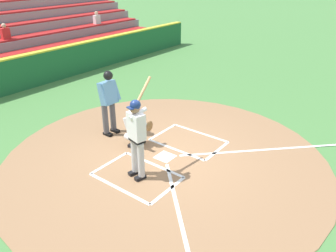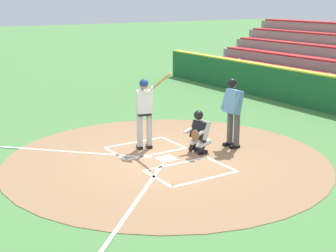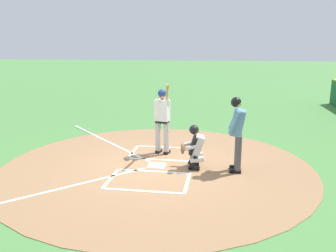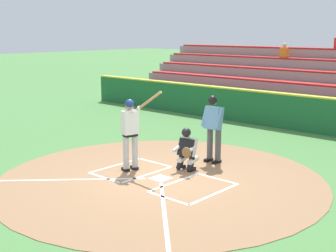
{
  "view_description": "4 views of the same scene",
  "coord_description": "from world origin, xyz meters",
  "px_view_note": "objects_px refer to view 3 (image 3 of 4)",
  "views": [
    {
      "loc": [
        5.65,
        4.41,
        4.36
      ],
      "look_at": [
        0.05,
        0.13,
        0.93
      ],
      "focal_mm": 35.51,
      "sensor_mm": 36.0,
      "label": 1
    },
    {
      "loc": [
        -9.61,
        6.05,
        3.88
      ],
      "look_at": [
        -0.53,
        0.29,
        1.02
      ],
      "focal_mm": 51.61,
      "sensor_mm": 36.0,
      "label": 2
    },
    {
      "loc": [
        -8.43,
        -1.6,
        3.09
      ],
      "look_at": [
        0.01,
        -0.3,
        1.07
      ],
      "focal_mm": 37.18,
      "sensor_mm": 36.0,
      "label": 3
    },
    {
      "loc": [
        -7.4,
        7.92,
        3.57
      ],
      "look_at": [
        0.15,
        -0.44,
        1.24
      ],
      "focal_mm": 49.5,
      "sensor_mm": 36.0,
      "label": 4
    }
  ],
  "objects_px": {
    "plate_umpire": "(237,129)",
    "baseball": "(190,165)",
    "batter": "(162,117)",
    "catcher": "(194,146)"
  },
  "relations": [
    {
      "from": "plate_umpire",
      "to": "baseball",
      "type": "relative_size",
      "value": 25.2
    },
    {
      "from": "plate_umpire",
      "to": "baseball",
      "type": "bearing_deg",
      "value": 82.89
    },
    {
      "from": "batter",
      "to": "baseball",
      "type": "xyz_separation_m",
      "value": [
        -0.96,
        -0.88,
        -1.06
      ]
    },
    {
      "from": "batter",
      "to": "catcher",
      "type": "xyz_separation_m",
      "value": [
        -1.04,
        -1.0,
        -0.51
      ]
    },
    {
      "from": "catcher",
      "to": "plate_umpire",
      "type": "relative_size",
      "value": 0.61
    },
    {
      "from": "baseball",
      "to": "batter",
      "type": "bearing_deg",
      "value": 42.45
    },
    {
      "from": "plate_umpire",
      "to": "catcher",
      "type": "bearing_deg",
      "value": 86.4
    },
    {
      "from": "batter",
      "to": "plate_umpire",
      "type": "height_order",
      "value": "batter"
    },
    {
      "from": "catcher",
      "to": "baseball",
      "type": "distance_m",
      "value": 0.57
    },
    {
      "from": "batter",
      "to": "plate_umpire",
      "type": "distance_m",
      "value": 2.31
    }
  ]
}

